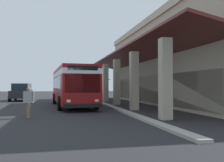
# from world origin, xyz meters

# --- Properties ---
(ground) EXTENTS (120.00, 120.00, 0.00)m
(ground) POSITION_xyz_m (0.00, 8.00, 0.00)
(ground) COLOR #262628
(curb_strip) EXTENTS (31.47, 0.50, 0.12)m
(curb_strip) POSITION_xyz_m (2.17, 2.73, 0.06)
(curb_strip) COLOR #9E998E
(curb_strip) RESTS_ON ground
(plaza_building) EXTENTS (26.53, 14.67, 8.04)m
(plaza_building) POSITION_xyz_m (2.17, 12.36, 4.03)
(plaza_building) COLOR #B2A88E
(plaza_building) RESTS_ON ground
(transit_bus) EXTENTS (11.34, 3.26, 3.34)m
(transit_bus) POSITION_xyz_m (2.96, -0.21, 1.85)
(transit_bus) COLOR maroon
(transit_bus) RESTS_ON ground
(parked_suv_charcoal) EXTENTS (4.87, 2.32, 1.97)m
(parked_suv_charcoal) POSITION_xyz_m (-6.15, -5.37, 1.02)
(parked_suv_charcoal) COLOR #232328
(parked_suv_charcoal) RESTS_ON ground
(pedestrian) EXTENTS (0.39, 0.59, 1.62)m
(pedestrian) POSITION_xyz_m (10.57, -2.93, 0.90)
(pedestrian) COLOR #726651
(pedestrian) RESTS_ON ground
(potted_palm) EXTENTS (1.86, 2.00, 2.59)m
(potted_palm) POSITION_xyz_m (-6.38, 4.03, 0.79)
(potted_palm) COLOR brown
(potted_palm) RESTS_ON ground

